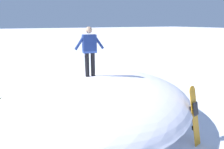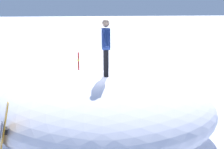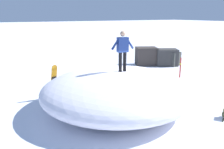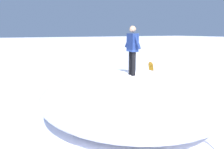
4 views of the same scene
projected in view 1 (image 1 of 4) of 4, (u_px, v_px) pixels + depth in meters
ground at (87, 131)px, 6.33m from camera, size 240.00×240.00×0.00m
snow_mound at (96, 99)px, 6.80m from camera, size 8.51×8.43×1.64m
snowboarder_standing at (90, 49)px, 6.38m from camera, size 1.00×0.26×1.63m
snowboard_primary_upright at (194, 115)px, 5.54m from camera, size 0.35×0.44×1.69m
backpack_near at (0, 103)px, 8.10m from camera, size 0.67×0.55×0.33m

